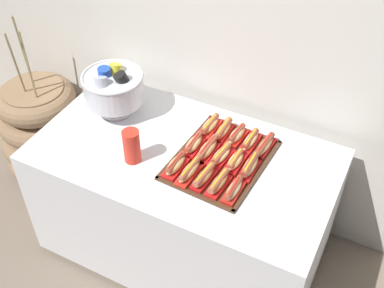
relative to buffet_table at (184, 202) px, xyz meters
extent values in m
plane|color=#7A6B5B|center=(0.00, 0.00, -0.40)|extent=(10.00, 10.00, 0.00)
cube|color=silver|center=(0.00, 0.53, 0.90)|extent=(6.00, 0.10, 2.60)
cube|color=silver|center=(0.00, 0.00, 0.00)|extent=(1.47, 0.80, 0.71)
cylinder|color=black|center=(-0.61, -0.28, -0.38)|extent=(0.05, 0.05, 0.04)
cylinder|color=black|center=(-0.61, 0.28, -0.38)|extent=(0.05, 0.05, 0.04)
cylinder|color=black|center=(0.61, 0.28, -0.38)|extent=(0.05, 0.05, 0.04)
cylinder|color=#896B4C|center=(-1.14, 0.20, -0.07)|extent=(0.37, 0.37, 0.64)
torus|color=#896B4C|center=(-1.14, 0.20, -0.32)|extent=(0.55, 0.55, 0.15)
torus|color=#896B4C|center=(-1.14, 0.20, -0.15)|extent=(0.57, 0.57, 0.15)
torus|color=#896B4C|center=(-1.14, 0.20, 0.01)|extent=(0.53, 0.53, 0.15)
torus|color=#896B4C|center=(-1.14, 0.20, 0.17)|extent=(0.49, 0.49, 0.15)
cylinder|color=#937F56|center=(-1.18, 0.24, 0.47)|extent=(0.01, 0.03, 0.45)
cylinder|color=#937F56|center=(-1.08, 0.16, 0.45)|extent=(0.07, 0.06, 0.40)
cylinder|color=#937F56|center=(-1.14, 0.13, 0.46)|extent=(0.03, 0.06, 0.42)
cube|color=#472B19|center=(0.18, 0.04, 0.36)|extent=(0.44, 0.55, 0.01)
cube|color=#472B19|center=(0.17, -0.22, 0.37)|extent=(0.41, 0.04, 0.01)
cube|color=#472B19|center=(0.20, 0.29, 0.37)|extent=(0.41, 0.04, 0.01)
cube|color=#472B19|center=(-0.01, 0.05, 0.37)|extent=(0.05, 0.53, 0.01)
cube|color=#472B19|center=(0.37, 0.02, 0.37)|extent=(0.05, 0.53, 0.01)
cube|color=red|center=(0.02, -0.12, 0.37)|extent=(0.07, 0.16, 0.02)
ellipsoid|color=#E0BC7F|center=(0.02, -0.12, 0.40)|extent=(0.06, 0.15, 0.04)
cylinder|color=brown|center=(0.02, -0.12, 0.41)|extent=(0.03, 0.14, 0.03)
cylinder|color=red|center=(0.02, -0.12, 0.42)|extent=(0.01, 0.12, 0.01)
cube|color=red|center=(0.10, -0.13, 0.37)|extent=(0.07, 0.19, 0.02)
ellipsoid|color=#E0BC7F|center=(0.10, -0.13, 0.40)|extent=(0.06, 0.17, 0.04)
cylinder|color=#A8563D|center=(0.10, -0.13, 0.41)|extent=(0.04, 0.16, 0.03)
cylinder|color=yellow|center=(0.10, -0.13, 0.42)|extent=(0.02, 0.14, 0.01)
cube|color=#B21414|center=(0.17, -0.13, 0.37)|extent=(0.07, 0.17, 0.02)
ellipsoid|color=tan|center=(0.17, -0.13, 0.40)|extent=(0.06, 0.15, 0.04)
cylinder|color=#A8563D|center=(0.17, -0.13, 0.41)|extent=(0.05, 0.15, 0.03)
cylinder|color=yellow|center=(0.17, -0.13, 0.42)|extent=(0.02, 0.13, 0.01)
cube|color=red|center=(0.25, -0.13, 0.37)|extent=(0.07, 0.17, 0.02)
ellipsoid|color=tan|center=(0.25, -0.13, 0.40)|extent=(0.06, 0.15, 0.04)
cylinder|color=#A8563D|center=(0.25, -0.13, 0.41)|extent=(0.04, 0.15, 0.03)
cylinder|color=yellow|center=(0.25, -0.13, 0.42)|extent=(0.02, 0.13, 0.01)
cube|color=red|center=(0.32, -0.14, 0.37)|extent=(0.06, 0.15, 0.02)
ellipsoid|color=#E0BC7F|center=(0.32, -0.14, 0.39)|extent=(0.05, 0.14, 0.04)
cylinder|color=brown|center=(0.32, -0.14, 0.40)|extent=(0.03, 0.14, 0.03)
cylinder|color=red|center=(0.32, -0.14, 0.42)|extent=(0.01, 0.12, 0.01)
cube|color=#B21414|center=(0.03, 0.04, 0.37)|extent=(0.07, 0.15, 0.02)
ellipsoid|color=#E0BC7F|center=(0.03, 0.04, 0.40)|extent=(0.05, 0.14, 0.04)
cylinder|color=#9E4C38|center=(0.03, 0.04, 0.41)|extent=(0.03, 0.14, 0.03)
cylinder|color=red|center=(0.03, 0.04, 0.42)|extent=(0.01, 0.12, 0.01)
cube|color=red|center=(0.11, 0.04, 0.37)|extent=(0.07, 0.18, 0.02)
ellipsoid|color=tan|center=(0.11, 0.04, 0.40)|extent=(0.06, 0.17, 0.04)
cylinder|color=#A8563D|center=(0.11, 0.04, 0.41)|extent=(0.04, 0.17, 0.03)
cylinder|color=red|center=(0.11, 0.04, 0.42)|extent=(0.01, 0.15, 0.01)
cube|color=#B21414|center=(0.18, 0.04, 0.37)|extent=(0.08, 0.17, 0.02)
ellipsoid|color=beige|center=(0.18, 0.04, 0.39)|extent=(0.07, 0.15, 0.04)
cylinder|color=#A8563D|center=(0.18, 0.04, 0.40)|extent=(0.05, 0.15, 0.03)
cylinder|color=yellow|center=(0.18, 0.04, 0.42)|extent=(0.02, 0.12, 0.01)
cube|color=#B21414|center=(0.26, 0.03, 0.37)|extent=(0.07, 0.16, 0.02)
ellipsoid|color=tan|center=(0.26, 0.03, 0.39)|extent=(0.06, 0.14, 0.04)
cylinder|color=#A8563D|center=(0.26, 0.03, 0.40)|extent=(0.03, 0.13, 0.03)
cylinder|color=yellow|center=(0.26, 0.03, 0.42)|extent=(0.01, 0.11, 0.01)
cube|color=#B21414|center=(0.33, 0.03, 0.37)|extent=(0.06, 0.17, 0.02)
ellipsoid|color=tan|center=(0.33, 0.03, 0.40)|extent=(0.05, 0.16, 0.04)
cylinder|color=brown|center=(0.33, 0.03, 0.41)|extent=(0.03, 0.16, 0.03)
cylinder|color=yellow|center=(0.33, 0.03, 0.42)|extent=(0.01, 0.14, 0.01)
cube|color=red|center=(0.04, 0.21, 0.37)|extent=(0.07, 0.17, 0.02)
ellipsoid|color=tan|center=(0.04, 0.21, 0.39)|extent=(0.06, 0.15, 0.04)
cylinder|color=#9E4C38|center=(0.04, 0.21, 0.41)|extent=(0.04, 0.15, 0.03)
cylinder|color=yellow|center=(0.04, 0.21, 0.42)|extent=(0.01, 0.13, 0.01)
cube|color=red|center=(0.12, 0.20, 0.37)|extent=(0.06, 0.17, 0.02)
ellipsoid|color=#E0BC7F|center=(0.12, 0.20, 0.39)|extent=(0.05, 0.15, 0.04)
cylinder|color=#A8563D|center=(0.12, 0.20, 0.41)|extent=(0.03, 0.16, 0.03)
cylinder|color=yellow|center=(0.12, 0.20, 0.42)|extent=(0.01, 0.13, 0.01)
cube|color=red|center=(0.19, 0.20, 0.37)|extent=(0.08, 0.17, 0.02)
ellipsoid|color=beige|center=(0.19, 0.20, 0.40)|extent=(0.06, 0.15, 0.04)
cylinder|color=#9E4C38|center=(0.19, 0.20, 0.41)|extent=(0.04, 0.14, 0.03)
cylinder|color=red|center=(0.19, 0.20, 0.42)|extent=(0.02, 0.12, 0.01)
cube|color=red|center=(0.26, 0.20, 0.37)|extent=(0.06, 0.17, 0.02)
ellipsoid|color=beige|center=(0.26, 0.20, 0.39)|extent=(0.05, 0.16, 0.04)
cylinder|color=brown|center=(0.26, 0.20, 0.40)|extent=(0.03, 0.15, 0.03)
cylinder|color=yellow|center=(0.26, 0.20, 0.42)|extent=(0.01, 0.13, 0.01)
cube|color=#B21414|center=(0.34, 0.19, 0.37)|extent=(0.07, 0.18, 0.02)
ellipsoid|color=tan|center=(0.34, 0.19, 0.39)|extent=(0.06, 0.17, 0.04)
cylinder|color=brown|center=(0.34, 0.19, 0.40)|extent=(0.04, 0.17, 0.03)
cylinder|color=red|center=(0.34, 0.19, 0.42)|extent=(0.02, 0.14, 0.01)
cylinder|color=silver|center=(-0.47, 0.13, 0.36)|extent=(0.17, 0.17, 0.02)
cone|color=silver|center=(-0.47, 0.13, 0.41)|extent=(0.06, 0.06, 0.06)
cylinder|color=silver|center=(-0.47, 0.13, 0.51)|extent=(0.31, 0.31, 0.14)
torus|color=silver|center=(-0.47, 0.13, 0.58)|extent=(0.32, 0.32, 0.02)
cylinder|color=black|center=(-0.40, 0.13, 0.56)|extent=(0.11, 0.10, 0.15)
cylinder|color=yellow|center=(-0.48, 0.17, 0.56)|extent=(0.10, 0.13, 0.15)
cylinder|color=#1E47B2|center=(-0.51, 0.12, 0.56)|extent=(0.08, 0.08, 0.13)
cylinder|color=#B7BCC6|center=(-0.48, 0.04, 0.56)|extent=(0.11, 0.13, 0.14)
cylinder|color=red|center=(-0.20, -0.15, 0.42)|extent=(0.08, 0.08, 0.13)
cylinder|color=red|center=(-0.20, -0.15, 0.44)|extent=(0.08, 0.08, 0.13)
cylinder|color=red|center=(-0.20, -0.15, 0.47)|extent=(0.08, 0.08, 0.13)
camera|label=1|loc=(0.82, -1.52, 1.98)|focal=45.88mm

